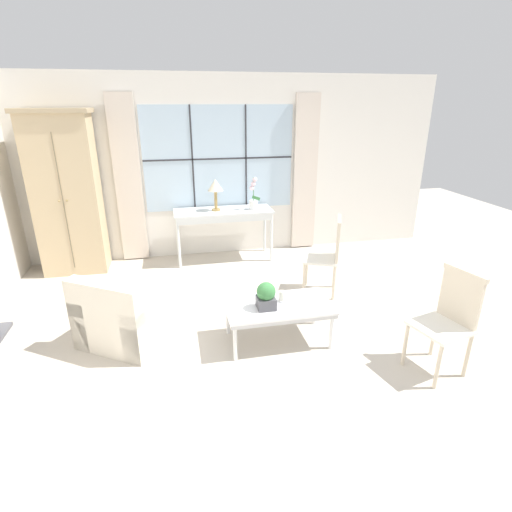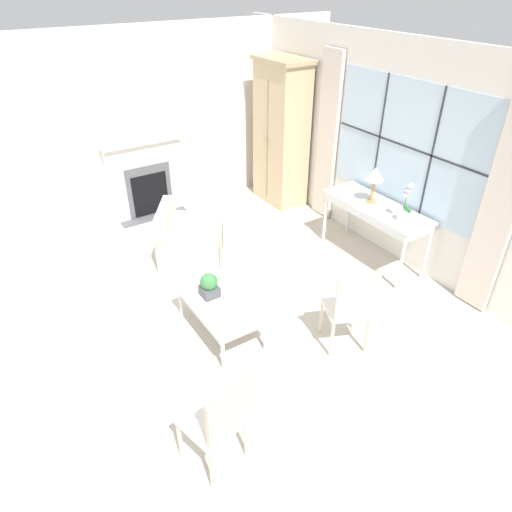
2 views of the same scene
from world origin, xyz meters
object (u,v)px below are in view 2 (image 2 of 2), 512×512
(armchair_upholstered, at_px, (189,242))
(side_chair_wooden, at_px, (351,305))
(console_table, at_px, (376,211))
(potted_orchid, at_px, (405,207))
(armoire, at_px, (281,134))
(accent_chair_wooden, at_px, (220,418))
(fireplace, at_px, (146,174))
(table_lamp, at_px, (375,176))
(potted_plant_small, at_px, (209,285))
(coffee_table, at_px, (220,304))
(pillar_candle, at_px, (227,298))

(armchair_upholstered, xyz_separation_m, side_chair_wooden, (2.49, 0.63, 0.32))
(console_table, distance_m, potted_orchid, 0.54)
(armoire, bearing_deg, accent_chair_wooden, -40.33)
(side_chair_wooden, bearing_deg, accent_chair_wooden, -75.00)
(fireplace, distance_m, table_lamp, 3.51)
(table_lamp, relative_size, accent_chair_wooden, 0.49)
(side_chair_wooden, xyz_separation_m, potted_plant_small, (-1.08, -1.03, -0.01))
(table_lamp, bearing_deg, armoire, 179.35)
(accent_chair_wooden, bearing_deg, side_chair_wooden, 105.00)
(fireplace, xyz_separation_m, coffee_table, (3.14, -0.41, -0.32))
(fireplace, bearing_deg, side_chair_wooden, 8.10)
(fireplace, height_order, armchair_upholstered, fireplace)
(potted_orchid, distance_m, side_chair_wooden, 1.66)
(armoire, relative_size, potted_plant_small, 8.23)
(armchair_upholstered, height_order, accent_chair_wooden, accent_chair_wooden)
(armchair_upholstered, height_order, side_chair_wooden, side_chair_wooden)
(accent_chair_wooden, bearing_deg, fireplace, 165.46)
(potted_plant_small, bearing_deg, pillar_candle, 28.74)
(console_table, distance_m, coffee_table, 2.52)
(armoire, distance_m, table_lamp, 2.12)
(console_table, height_order, armchair_upholstered, console_table)
(coffee_table, bearing_deg, accent_chair_wooden, -28.81)
(potted_orchid, relative_size, side_chair_wooden, 0.49)
(fireplace, height_order, accent_chair_wooden, fireplace)
(armchair_upholstered, distance_m, side_chair_wooden, 2.58)
(console_table, height_order, side_chair_wooden, side_chair_wooden)
(pillar_candle, bearing_deg, table_lamp, 99.35)
(table_lamp, bearing_deg, accent_chair_wooden, -61.76)
(side_chair_wooden, xyz_separation_m, coffee_table, (-0.93, -0.98, -0.19))
(armchair_upholstered, relative_size, potted_plant_small, 4.03)
(console_table, bearing_deg, accent_chair_wooden, -63.31)
(table_lamp, relative_size, pillar_candle, 3.77)
(console_table, height_order, accent_chair_wooden, accent_chair_wooden)
(fireplace, distance_m, armchair_upholstered, 1.65)
(potted_plant_small, bearing_deg, potted_orchid, 81.30)
(table_lamp, distance_m, armchair_upholstered, 2.61)
(armoire, distance_m, pillar_candle, 3.57)
(potted_orchid, relative_size, coffee_table, 0.46)
(fireplace, bearing_deg, table_lamp, 36.68)
(side_chair_wooden, height_order, pillar_candle, side_chair_wooden)
(table_lamp, height_order, potted_plant_small, table_lamp)
(table_lamp, xyz_separation_m, accent_chair_wooden, (1.75, -3.26, -0.62))
(accent_chair_wooden, xyz_separation_m, pillar_candle, (-1.35, 0.83, -0.08))
(table_lamp, bearing_deg, side_chair_wooden, -49.56)
(fireplace, xyz_separation_m, pillar_candle, (3.19, -0.35, -0.22))
(fireplace, bearing_deg, console_table, 35.65)
(armoire, xyz_separation_m, accent_chair_wooden, (3.86, -3.28, -0.59))
(fireplace, height_order, coffee_table, fireplace)
(pillar_candle, bearing_deg, fireplace, 173.81)
(console_table, bearing_deg, side_chair_wooden, -52.14)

